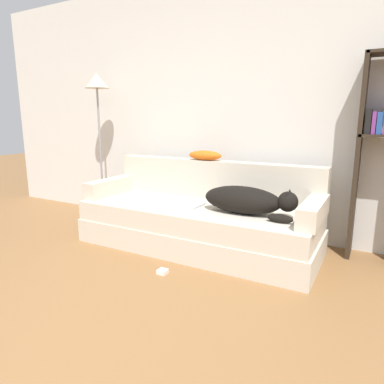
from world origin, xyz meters
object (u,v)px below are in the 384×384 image
object	(u,v)px
throw_pillow	(205,155)
floor_lamp	(98,101)
dog	(247,200)
laptop	(185,204)
couch	(197,227)
power_adapter	(162,272)

from	to	relation	value
throw_pillow	floor_lamp	distance (m)	1.52
dog	laptop	distance (m)	0.64
laptop	floor_lamp	bearing A→B (deg)	166.76
couch	floor_lamp	bearing A→B (deg)	167.67
couch	throw_pillow	xyz separation A→B (m)	(-0.10, 0.35, 0.65)
laptop	power_adapter	xyz separation A→B (m)	(0.15, -0.63, -0.40)
dog	throw_pillow	size ratio (longest dim) A/B	2.27
couch	laptop	size ratio (longest dim) A/B	6.56
dog	power_adapter	world-z (taller)	dog
throw_pillow	power_adapter	distance (m)	1.32
dog	floor_lamp	world-z (taller)	floor_lamp
floor_lamp	laptop	bearing A→B (deg)	-14.45
floor_lamp	power_adapter	distance (m)	2.31
power_adapter	throw_pillow	bearing A→B (deg)	97.56
floor_lamp	dog	bearing A→B (deg)	-10.55
power_adapter	laptop	bearing A→B (deg)	103.77
couch	floor_lamp	size ratio (longest dim) A/B	1.30
dog	floor_lamp	xyz separation A→B (m)	(-2.02, 0.38, 0.89)
laptop	power_adapter	size ratio (longest dim) A/B	4.72
throw_pillow	laptop	bearing A→B (deg)	-92.99
dog	laptop	world-z (taller)	dog
laptop	power_adapter	bearing A→B (deg)	-75.03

